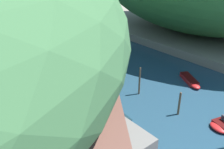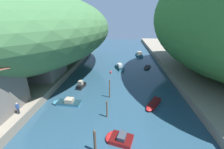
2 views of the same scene
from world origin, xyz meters
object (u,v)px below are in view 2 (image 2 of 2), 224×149
at_px(boat_open_rowboat, 119,67).
at_px(boat_far_upstream, 119,138).
at_px(boat_red_skiff, 147,68).
at_px(boat_near_quay, 153,105).
at_px(boat_small_dinghy, 139,54).
at_px(boat_navy_launch, 66,102).
at_px(channel_buoy_near, 111,72).
at_px(person_on_quay, 18,107).
at_px(person_by_boathouse, 21,96).
at_px(boathouse_shed, 42,67).
at_px(boat_yellow_tender, 82,85).

relative_size(boat_open_rowboat, boat_far_upstream, 1.45).
distance_m(boat_red_skiff, boat_near_quay, 19.41).
xyz_separation_m(boat_small_dinghy, boat_navy_launch, (-15.13, -34.56, -0.18)).
bearing_deg(boat_red_skiff, channel_buoy_near, 43.81).
bearing_deg(boat_near_quay, boat_red_skiff, -64.81).
bearing_deg(channel_buoy_near, boat_far_upstream, -82.90).
distance_m(person_on_quay, person_by_boathouse, 3.27).
relative_size(person_on_quay, person_by_boathouse, 1.00).
distance_m(boathouse_shed, boat_yellow_tender, 9.97).
xyz_separation_m(boat_open_rowboat, boat_navy_launch, (-8.12, -19.13, -0.16)).
bearing_deg(boat_far_upstream, person_on_quay, 95.62).
xyz_separation_m(boat_near_quay, channel_buoy_near, (-8.02, 14.69, 0.02)).
distance_m(boat_near_quay, channel_buoy_near, 16.74).
bearing_deg(boat_yellow_tender, boat_red_skiff, 53.81).
bearing_deg(boat_far_upstream, boat_open_rowboat, 17.19).
relative_size(channel_buoy_near, person_by_boathouse, 0.45).
relative_size(boat_near_quay, boat_yellow_tender, 1.34).
height_order(boat_open_rowboat, boat_navy_launch, boat_open_rowboat).
relative_size(boat_open_rowboat, person_on_quay, 3.06).
height_order(boathouse_shed, person_by_boathouse, boathouse_shed).
bearing_deg(boat_far_upstream, boat_red_skiff, 0.70).
height_order(boathouse_shed, boat_small_dinghy, boathouse_shed).
xyz_separation_m(boat_open_rowboat, person_on_quay, (-12.72, -24.01, 1.83)).
xyz_separation_m(boathouse_shed, boat_small_dinghy, (23.50, 25.79, -2.96)).
height_order(boat_red_skiff, person_on_quay, person_on_quay).
height_order(boat_near_quay, channel_buoy_near, channel_buoy_near).
bearing_deg(boathouse_shed, boat_near_quay, -20.44).
bearing_deg(person_on_quay, boat_far_upstream, -95.67).
relative_size(boathouse_shed, boat_red_skiff, 2.14).
relative_size(boat_red_skiff, channel_buoy_near, 5.56).
relative_size(boat_red_skiff, person_on_quay, 2.50).
height_order(boat_far_upstream, person_on_quay, person_on_quay).
height_order(boat_small_dinghy, person_on_quay, person_on_quay).
distance_m(boat_far_upstream, boat_yellow_tender, 15.91).
distance_m(boat_far_upstream, channel_buoy_near, 22.46).
height_order(boathouse_shed, boat_open_rowboat, boathouse_shed).
distance_m(boat_small_dinghy, boat_navy_launch, 37.73).
xyz_separation_m(channel_buoy_near, person_by_boathouse, (-12.21, -17.02, 2.01)).
xyz_separation_m(boathouse_shed, boat_open_rowboat, (16.48, 10.37, -2.98)).
bearing_deg(person_by_boathouse, boathouse_shed, 19.54).
relative_size(boathouse_shed, boat_far_upstream, 2.54).
xyz_separation_m(boat_open_rowboat, boat_yellow_tender, (-7.24, -12.62, -0.00)).
relative_size(boat_open_rowboat, boat_yellow_tender, 1.58).
bearing_deg(boat_navy_launch, boathouse_shed, 48.07).
bearing_deg(boathouse_shed, boat_far_upstream, -42.81).
bearing_deg(boat_small_dinghy, person_by_boathouse, -122.42).
relative_size(boat_near_quay, person_on_quay, 2.60).
relative_size(boat_far_upstream, boat_yellow_tender, 1.09).
distance_m(boat_red_skiff, channel_buoy_near, 10.91).
height_order(boat_open_rowboat, boat_small_dinghy, boat_small_dinghy).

